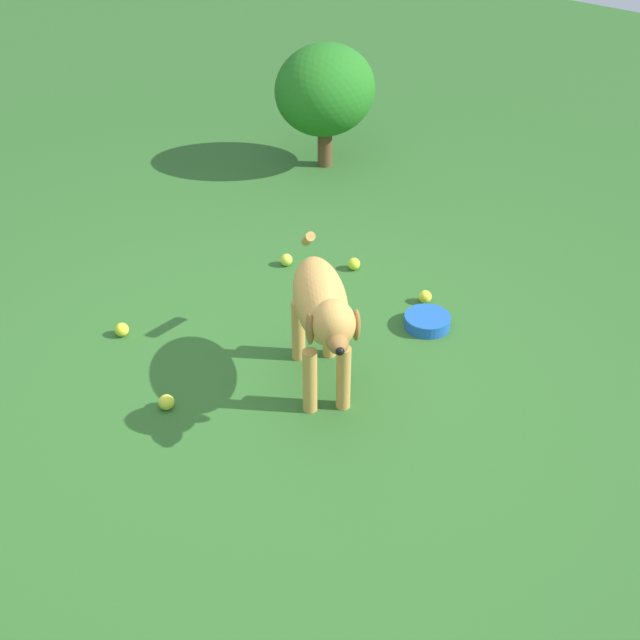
{
  "coord_description": "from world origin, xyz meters",
  "views": [
    {
      "loc": [
        -1.92,
        -2.03,
        2.27
      ],
      "look_at": [
        0.17,
        -0.13,
        0.32
      ],
      "focal_mm": 46.43,
      "sensor_mm": 36.0,
      "label": 1
    }
  ],
  "objects_px": {
    "tennis_ball_4": "(166,402)",
    "dog": "(322,309)",
    "tennis_ball_3": "(286,260)",
    "water_bowl": "(427,321)",
    "tennis_ball_1": "(354,264)",
    "tennis_ball_0": "(425,297)",
    "tennis_ball_2": "(122,330)"
  },
  "relations": [
    {
      "from": "tennis_ball_4",
      "to": "dog",
      "type": "bearing_deg",
      "value": -36.47
    },
    {
      "from": "tennis_ball_3",
      "to": "tennis_ball_4",
      "type": "xyz_separation_m",
      "value": [
        -1.18,
        -0.44,
        0.0
      ]
    },
    {
      "from": "dog",
      "to": "water_bowl",
      "type": "height_order",
      "value": "dog"
    },
    {
      "from": "tennis_ball_1",
      "to": "tennis_ball_0",
      "type": "bearing_deg",
      "value": -90.8
    },
    {
      "from": "tennis_ball_2",
      "to": "water_bowl",
      "type": "relative_size",
      "value": 0.3
    },
    {
      "from": "dog",
      "to": "tennis_ball_3",
      "type": "height_order",
      "value": "dog"
    },
    {
      "from": "tennis_ball_1",
      "to": "tennis_ball_2",
      "type": "xyz_separation_m",
      "value": [
        -1.19,
        0.42,
        0.0
      ]
    },
    {
      "from": "tennis_ball_2",
      "to": "tennis_ball_3",
      "type": "relative_size",
      "value": 1.0
    },
    {
      "from": "tennis_ball_4",
      "to": "tennis_ball_0",
      "type": "bearing_deg",
      "value": -13.05
    },
    {
      "from": "tennis_ball_2",
      "to": "tennis_ball_4",
      "type": "xyz_separation_m",
      "value": [
        -0.19,
        -0.57,
        0.0
      ]
    },
    {
      "from": "water_bowl",
      "to": "tennis_ball_3",
      "type": "bearing_deg",
      "value": 92.61
    },
    {
      "from": "tennis_ball_1",
      "to": "tennis_ball_3",
      "type": "relative_size",
      "value": 1.0
    },
    {
      "from": "tennis_ball_4",
      "to": "water_bowl",
      "type": "relative_size",
      "value": 0.3
    },
    {
      "from": "tennis_ball_4",
      "to": "tennis_ball_2",
      "type": "bearing_deg",
      "value": 71.16
    },
    {
      "from": "tennis_ball_1",
      "to": "water_bowl",
      "type": "xyz_separation_m",
      "value": [
        -0.17,
        -0.6,
        -0.0
      ]
    },
    {
      "from": "tennis_ball_0",
      "to": "tennis_ball_4",
      "type": "distance_m",
      "value": 1.42
    },
    {
      "from": "dog",
      "to": "tennis_ball_1",
      "type": "xyz_separation_m",
      "value": [
        0.85,
        0.54,
        -0.38
      ]
    },
    {
      "from": "dog",
      "to": "tennis_ball_3",
      "type": "xyz_separation_m",
      "value": [
        0.64,
        0.84,
        -0.38
      ]
    },
    {
      "from": "tennis_ball_3",
      "to": "water_bowl",
      "type": "bearing_deg",
      "value": -87.39
    },
    {
      "from": "tennis_ball_2",
      "to": "tennis_ball_0",
      "type": "bearing_deg",
      "value": -36.77
    },
    {
      "from": "tennis_ball_0",
      "to": "tennis_ball_1",
      "type": "xyz_separation_m",
      "value": [
        0.01,
        0.47,
        0.0
      ]
    },
    {
      "from": "water_bowl",
      "to": "tennis_ball_0",
      "type": "bearing_deg",
      "value": 39.02
    },
    {
      "from": "tennis_ball_2",
      "to": "tennis_ball_4",
      "type": "height_order",
      "value": "same"
    },
    {
      "from": "dog",
      "to": "tennis_ball_3",
      "type": "relative_size",
      "value": 11.37
    },
    {
      "from": "tennis_ball_1",
      "to": "water_bowl",
      "type": "height_order",
      "value": "tennis_ball_1"
    },
    {
      "from": "tennis_ball_0",
      "to": "tennis_ball_3",
      "type": "relative_size",
      "value": 1.0
    },
    {
      "from": "tennis_ball_3",
      "to": "tennis_ball_4",
      "type": "distance_m",
      "value": 1.26
    },
    {
      "from": "tennis_ball_1",
      "to": "tennis_ball_3",
      "type": "xyz_separation_m",
      "value": [
        -0.21,
        0.29,
        0.0
      ]
    },
    {
      "from": "water_bowl",
      "to": "dog",
      "type": "bearing_deg",
      "value": 175.1
    },
    {
      "from": "dog",
      "to": "tennis_ball_4",
      "type": "height_order",
      "value": "dog"
    },
    {
      "from": "dog",
      "to": "tennis_ball_1",
      "type": "distance_m",
      "value": 1.08
    },
    {
      "from": "tennis_ball_0",
      "to": "tennis_ball_2",
      "type": "relative_size",
      "value": 1.0
    }
  ]
}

